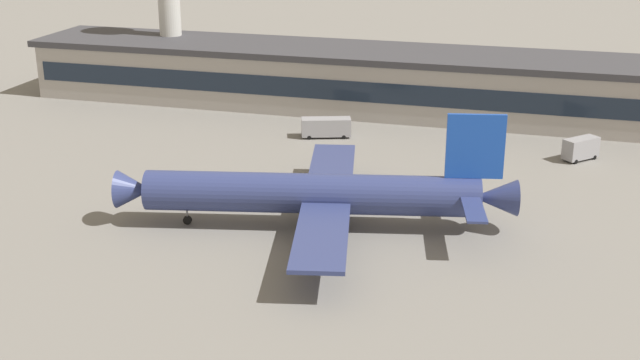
{
  "coord_description": "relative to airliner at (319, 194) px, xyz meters",
  "views": [
    {
      "loc": [
        26.85,
        -94.34,
        41.93
      ],
      "look_at": [
        -0.9,
        4.0,
        5.0
      ],
      "focal_mm": 47.01,
      "sensor_mm": 36.0,
      "label": 1
    }
  ],
  "objects": [
    {
      "name": "airliner",
      "position": [
        0.0,
        0.0,
        0.0
      ],
      "size": [
        50.31,
        43.25,
        15.24
      ],
      "color": "navy",
      "rests_on": "ground_plane"
    },
    {
      "name": "fuel_truck",
      "position": [
        -9.36,
        38.34,
        -2.7
      ],
      "size": [
        8.85,
        5.33,
        3.35
      ],
      "color": "gray",
      "rests_on": "ground_plane"
    },
    {
      "name": "ground_plane",
      "position": [
        0.02,
        -0.19,
        -4.58
      ],
      "size": [
        600.0,
        600.0,
        0.0
      ],
      "primitive_type": "plane",
      "color": "slate"
    },
    {
      "name": "stair_truck",
      "position": [
        32.24,
        37.27,
        -2.6
      ],
      "size": [
        5.85,
        6.02,
        3.55
      ],
      "color": "gray",
      "rests_on": "ground_plane"
    },
    {
      "name": "terminal_building",
      "position": [
        0.02,
        58.83,
        1.17
      ],
      "size": [
        148.25,
        19.72,
        11.46
      ],
      "color": "#9E9993",
      "rests_on": "ground_plane"
    }
  ]
}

